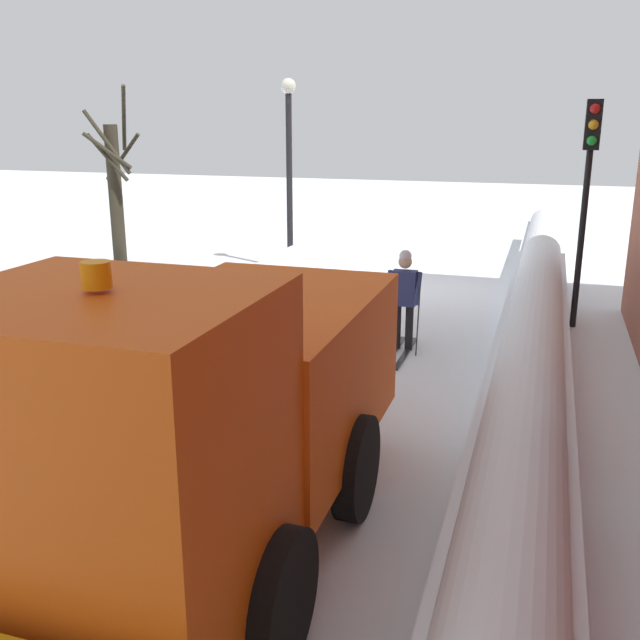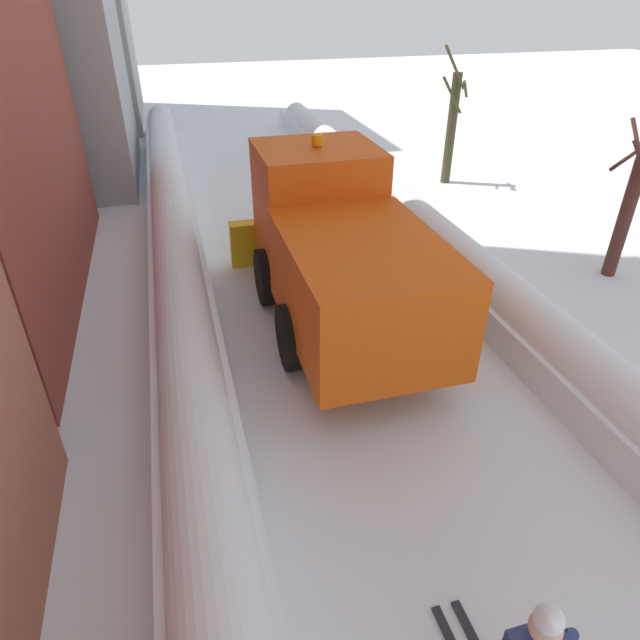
# 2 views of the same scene
# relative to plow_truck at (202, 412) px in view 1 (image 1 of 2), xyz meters

# --- Properties ---
(ground_plane) EXTENTS (80.00, 80.00, 0.00)m
(ground_plane) POSITION_rel_plow_truck_xyz_m (0.07, -1.46, -1.48)
(ground_plane) COLOR white
(snowbank_left) EXTENTS (1.10, 36.00, 1.23)m
(snowbank_left) POSITION_rel_plow_truck_xyz_m (-2.75, -1.46, -0.90)
(snowbank_left) COLOR white
(snowbank_left) RESTS_ON ground
(snowbank_right) EXTENTS (1.10, 36.00, 1.05)m
(snowbank_right) POSITION_rel_plow_truck_xyz_m (2.89, -1.46, -1.02)
(snowbank_right) COLOR white
(snowbank_right) RESTS_ON ground
(plow_truck) EXTENTS (3.20, 5.98, 3.12)m
(plow_truck) POSITION_rel_plow_truck_xyz_m (0.00, 0.00, 0.00)
(plow_truck) COLOR #DB510F
(plow_truck) RESTS_ON ground
(skier) EXTENTS (0.62, 1.80, 1.81)m
(skier) POSITION_rel_plow_truck_xyz_m (-0.52, -6.75, -0.48)
(skier) COLOR black
(skier) RESTS_ON ground
(traffic_light_pole) EXTENTS (0.28, 0.42, 4.34)m
(traffic_light_pole) POSITION_rel_plow_truck_xyz_m (-3.47, -9.09, 1.57)
(traffic_light_pole) COLOR black
(traffic_light_pole) RESTS_ON ground
(street_lamp) EXTENTS (0.40, 0.40, 4.99)m
(street_lamp) POSITION_rel_plow_truck_xyz_m (3.82, -12.75, 1.70)
(street_lamp) COLOR black
(street_lamp) RESTS_ON ground
(bare_tree_near) EXTENTS (0.98, 1.02, 4.65)m
(bare_tree_near) POSITION_rel_plow_truck_xyz_m (5.73, -7.55, 0.65)
(bare_tree_near) COLOR #393527
(bare_tree_near) RESTS_ON ground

